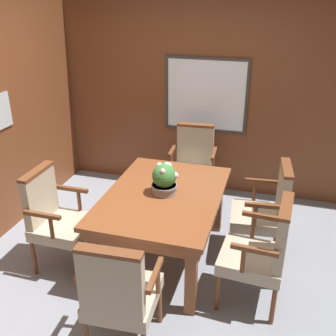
{
  "coord_description": "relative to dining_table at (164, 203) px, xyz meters",
  "views": [
    {
      "loc": [
        1.07,
        -2.87,
        2.47
      ],
      "look_at": [
        0.13,
        0.38,
        0.92
      ],
      "focal_mm": 42.0,
      "sensor_mm": 36.0,
      "label": 1
    }
  ],
  "objects": [
    {
      "name": "potted_plant",
      "position": [
        0.0,
        0.02,
        0.24
      ],
      "size": [
        0.25,
        0.24,
        0.3
      ],
      "color": "gray",
      "rests_on": "dining_table"
    },
    {
      "name": "chair_right_far",
      "position": [
        0.94,
        0.33,
        -0.09
      ],
      "size": [
        0.56,
        0.57,
        0.99
      ],
      "rotation": [
        0.0,
        0.0,
        -1.48
      ],
      "color": "brown",
      "rests_on": "ground_plane"
    },
    {
      "name": "wall_back",
      "position": [
        -0.12,
        1.68,
        0.6
      ],
      "size": [
        7.2,
        0.08,
        2.45
      ],
      "color": "brown",
      "rests_on": "ground_plane"
    },
    {
      "name": "ground_plane",
      "position": [
        -0.13,
        -0.23,
        -0.63
      ],
      "size": [
        14.0,
        14.0,
        0.0
      ],
      "primitive_type": "plane",
      "color": "gray"
    },
    {
      "name": "chair_right_near",
      "position": [
        0.95,
        -0.36,
        -0.09
      ],
      "size": [
        0.55,
        0.56,
        0.99
      ],
      "rotation": [
        0.0,
        0.0,
        -1.63
      ],
      "color": "brown",
      "rests_on": "ground_plane"
    },
    {
      "name": "chair_left_near",
      "position": [
        -0.95,
        -0.37,
        -0.09
      ],
      "size": [
        0.52,
        0.54,
        0.99
      ],
      "rotation": [
        0.0,
        0.0,
        1.57
      ],
      "color": "brown",
      "rests_on": "ground_plane"
    },
    {
      "name": "chair_head_near",
      "position": [
        0.02,
        -1.14,
        -0.09
      ],
      "size": [
        0.56,
        0.54,
        0.99
      ],
      "rotation": [
        0.0,
        0.0,
        3.2
      ],
      "color": "brown",
      "rests_on": "ground_plane"
    },
    {
      "name": "chair_head_far",
      "position": [
        0.02,
        1.19,
        -0.09
      ],
      "size": [
        0.56,
        0.55,
        0.99
      ],
      "rotation": [
        0.0,
        0.0,
        0.07
      ],
      "color": "brown",
      "rests_on": "ground_plane"
    },
    {
      "name": "dining_table",
      "position": [
        0.0,
        0.0,
        0.0
      ],
      "size": [
        1.06,
        1.5,
        0.72
      ],
      "color": "brown",
      "rests_on": "ground_plane"
    }
  ]
}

